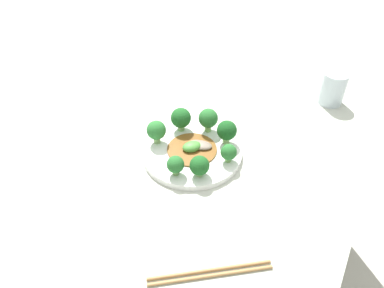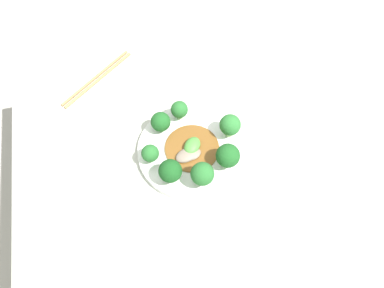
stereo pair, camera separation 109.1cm
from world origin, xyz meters
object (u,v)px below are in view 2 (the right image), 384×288
(broccoli_south, at_px, (150,153))
(broccoli_northeast, at_px, (228,156))
(broccoli_west, at_px, (179,110))
(stirfry_center, at_px, (191,149))
(broccoli_southeast, at_px, (170,171))
(chopsticks, at_px, (97,78))
(broccoli_east, at_px, (202,174))
(plate, at_px, (192,150))
(broccoli_southwest, at_px, (161,122))
(broccoli_north, at_px, (230,125))

(broccoli_south, distance_m, broccoli_northeast, 0.17)
(broccoli_west, distance_m, stirfry_center, 0.10)
(broccoli_southeast, relative_size, broccoli_south, 1.36)
(broccoli_southeast, distance_m, chopsticks, 0.37)
(broccoli_south, xyz_separation_m, chopsticks, (-0.29, -0.10, -0.04))
(broccoli_northeast, xyz_separation_m, stirfry_center, (-0.05, -0.07, -0.03))
(broccoli_southeast, relative_size, broccoli_east, 1.00)
(plate, distance_m, broccoli_east, 0.10)
(broccoli_southwest, relative_size, broccoli_northeast, 0.82)
(broccoli_north, height_order, stirfry_center, broccoli_north)
(broccoli_north, relative_size, broccoli_northeast, 0.98)
(broccoli_southeast, distance_m, broccoli_south, 0.07)
(broccoli_west, height_order, chopsticks, broccoli_west)
(broccoli_south, relative_size, broccoli_northeast, 0.75)
(broccoli_southwest, relative_size, broccoli_east, 0.80)
(broccoli_north, distance_m, chopsticks, 0.39)
(plate, distance_m, chopsticks, 0.34)
(broccoli_east, bearing_deg, stirfry_center, -177.30)
(broccoli_southwest, relative_size, broccoli_north, 0.84)
(broccoli_southeast, xyz_separation_m, broccoli_west, (-0.16, 0.06, -0.01))
(stirfry_center, xyz_separation_m, chopsticks, (-0.29, -0.19, -0.02))
(broccoli_east, height_order, broccoli_west, broccoli_east)
(broccoli_east, distance_m, stirfry_center, 0.09)
(chopsticks, bearing_deg, broccoli_southwest, 32.84)
(broccoli_south, height_order, broccoli_east, broccoli_east)
(chopsticks, bearing_deg, plate, 34.75)
(broccoli_northeast, relative_size, stirfry_center, 0.52)
(broccoli_northeast, bearing_deg, broccoli_southwest, -135.92)
(broccoli_northeast, distance_m, broccoli_west, 0.17)
(broccoli_southwest, xyz_separation_m, broccoli_north, (0.05, 0.15, 0.01))
(plate, relative_size, broccoli_south, 5.14)
(broccoli_east, bearing_deg, chopsticks, -152.26)
(broccoli_southeast, height_order, broccoli_east, same)
(broccoli_southwest, xyz_separation_m, broccoli_west, (-0.02, 0.05, 0.00))
(broccoli_east, xyz_separation_m, stirfry_center, (-0.08, -0.00, -0.03))
(plate, xyz_separation_m, broccoli_north, (-0.02, 0.09, 0.05))
(plate, distance_m, stirfry_center, 0.02)
(broccoli_north, height_order, chopsticks, broccoli_north)
(broccoli_north, bearing_deg, broccoli_northeast, -20.13)
(broccoli_north, height_order, broccoli_west, broccoli_north)
(plate, xyz_separation_m, broccoli_east, (0.09, 0.00, 0.05))
(broccoli_northeast, bearing_deg, broccoli_north, 159.87)
(broccoli_south, distance_m, broccoli_west, 0.14)
(broccoli_southwest, bearing_deg, broccoli_north, 70.93)
(plate, xyz_separation_m, stirfry_center, (0.01, -0.00, 0.01))
(broccoli_northeast, bearing_deg, plate, -131.66)
(broccoli_north, xyz_separation_m, broccoli_west, (-0.08, -0.10, -0.01))
(plate, height_order, broccoli_northeast, broccoli_northeast)
(broccoli_southwest, bearing_deg, broccoli_west, 115.41)
(chopsticks, bearing_deg, broccoli_southeast, 20.48)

